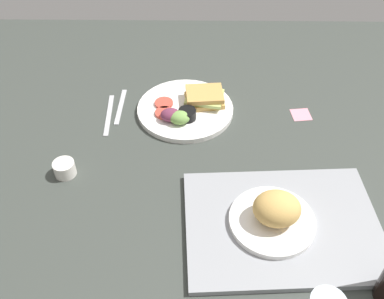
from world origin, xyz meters
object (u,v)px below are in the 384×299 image
(fork, at_px, (121,106))
(knife, at_px, (109,114))
(espresso_cup, at_px, (65,168))
(serving_tray, at_px, (282,225))
(plate_with_salad, at_px, (187,108))
(sticky_note, at_px, (301,115))
(bread_plate_near, at_px, (275,214))

(fork, bearing_deg, knife, -35.50)
(espresso_cup, bearing_deg, serving_tray, 163.29)
(plate_with_salad, bearing_deg, serving_tray, 118.65)
(plate_with_salad, distance_m, espresso_cup, 0.41)
(plate_with_salad, bearing_deg, sticky_note, 178.84)
(serving_tray, relative_size, fork, 2.65)
(serving_tray, relative_size, knife, 2.37)
(bread_plate_near, xyz_separation_m, espresso_cup, (0.52, -0.16, -0.03))
(serving_tray, bearing_deg, fork, -45.54)
(knife, xyz_separation_m, sticky_note, (-0.58, -0.01, -0.00))
(knife, bearing_deg, serving_tray, 46.20)
(fork, bearing_deg, espresso_cup, -19.40)
(serving_tray, xyz_separation_m, fork, (0.44, -0.44, -0.01))
(plate_with_salad, height_order, espresso_cup, plate_with_salad)
(serving_tray, distance_m, fork, 0.62)
(serving_tray, xyz_separation_m, bread_plate_near, (0.02, -0.00, 0.04))
(plate_with_salad, height_order, fork, plate_with_salad)
(serving_tray, height_order, bread_plate_near, bread_plate_near)
(plate_with_salad, distance_m, fork, 0.21)
(fork, bearing_deg, serving_tray, 45.83)
(espresso_cup, distance_m, knife, 0.25)
(plate_with_salad, bearing_deg, bread_plate_near, 116.25)
(serving_tray, height_order, knife, serving_tray)
(fork, xyz_separation_m, knife, (0.03, 0.04, 0.00))
(bread_plate_near, relative_size, fork, 1.17)
(bread_plate_near, bearing_deg, serving_tray, 177.84)
(espresso_cup, bearing_deg, fork, -110.77)
(knife, height_order, sticky_note, knife)
(sticky_note, bearing_deg, bread_plate_near, 71.71)
(knife, bearing_deg, plate_with_salad, 90.99)
(plate_with_salad, xyz_separation_m, knife, (0.24, 0.02, -0.01))
(bread_plate_near, bearing_deg, plate_with_salad, -63.75)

